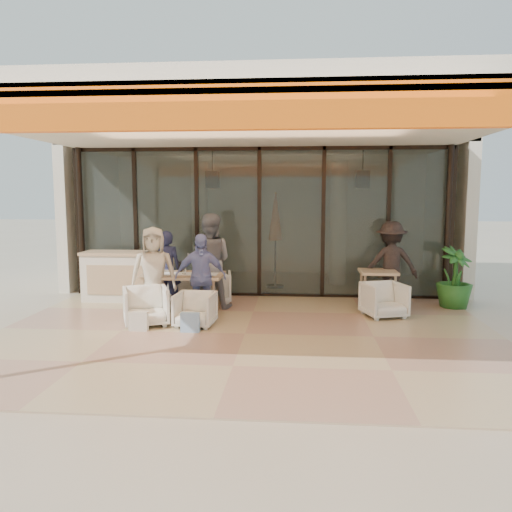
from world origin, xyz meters
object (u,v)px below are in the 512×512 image
at_px(diner_navy, 167,269).
at_px(standing_woman, 391,263).
at_px(diner_grey, 209,261).
at_px(diner_periwinkle, 200,277).
at_px(side_table, 378,276).
at_px(side_chair, 384,298).
at_px(chair_near_left, 146,305).
at_px(potted_palm, 455,278).
at_px(host_counter, 128,276).
at_px(chair_far_right, 214,285).
at_px(diner_cream, 154,273).
at_px(dining_table, 182,277).
at_px(chair_far_left, 174,285).
at_px(chair_near_right, 195,308).

distance_m(diner_navy, standing_woman, 4.44).
bearing_deg(diner_navy, diner_grey, 177.37).
bearing_deg(diner_periwinkle, side_table, 6.76).
bearing_deg(side_chair, chair_near_left, 175.08).
xyz_separation_m(diner_navy, potted_palm, (5.58, 0.37, -0.15)).
xyz_separation_m(side_chair, standing_woman, (0.30, 1.09, 0.49)).
relative_size(standing_woman, potted_palm, 1.39).
bearing_deg(side_table, diner_grey, -175.47).
bearing_deg(standing_woman, side_chair, 72.63).
bearing_deg(potted_palm, host_counter, 179.10).
distance_m(chair_far_right, diner_cream, 1.70).
distance_m(dining_table, standing_woman, 4.12).
distance_m(standing_woman, potted_palm, 1.22).
height_order(dining_table, diner_grey, diner_grey).
bearing_deg(standing_woman, diner_navy, 5.85).
xyz_separation_m(diner_navy, diner_grey, (0.84, 0.00, 0.17)).
relative_size(host_counter, diner_periwinkle, 1.21).
relative_size(side_table, potted_palm, 0.62).
distance_m(host_counter, diner_navy, 1.08).
bearing_deg(host_counter, chair_far_left, 1.79).
distance_m(host_counter, standing_woman, 5.35).
relative_size(diner_grey, diner_periwinkle, 1.21).
bearing_deg(diner_cream, chair_far_right, 46.50).
height_order(chair_far_left, standing_woman, standing_woman).
height_order(standing_woman, potted_palm, standing_woman).
bearing_deg(chair_far_right, standing_woman, 172.39).
height_order(chair_far_right, diner_grey, diner_grey).
distance_m(chair_far_left, chair_near_right, 2.08).
relative_size(dining_table, diner_grey, 0.81).
distance_m(diner_navy, diner_cream, 0.90).
bearing_deg(diner_cream, host_counter, 111.93).
xyz_separation_m(chair_far_right, side_chair, (3.26, -0.99, -0.00)).
relative_size(chair_near_left, diner_grey, 0.40).
xyz_separation_m(side_table, standing_woman, (0.30, 0.34, 0.20)).
bearing_deg(side_table, chair_near_left, -157.97).
distance_m(dining_table, side_chair, 3.70).
bearing_deg(diner_grey, side_table, -175.86).
distance_m(host_counter, chair_far_right, 1.79).
bearing_deg(chair_near_left, diner_cream, 68.09).
bearing_deg(chair_near_right, chair_near_left, -175.73).
relative_size(chair_far_right, diner_cream, 0.43).
bearing_deg(side_chair, diner_grey, 153.99).
distance_m(host_counter, side_table, 5.04).
height_order(dining_table, side_table, dining_table).
xyz_separation_m(host_counter, diner_periwinkle, (1.78, -1.37, 0.23)).
distance_m(dining_table, diner_periwinkle, 0.63).
bearing_deg(chair_near_right, diner_navy, 125.24).
bearing_deg(diner_navy, dining_table, 130.22).
bearing_deg(potted_palm, dining_table, -171.07).
xyz_separation_m(dining_table, chair_near_left, (-0.41, -0.96, -0.32)).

